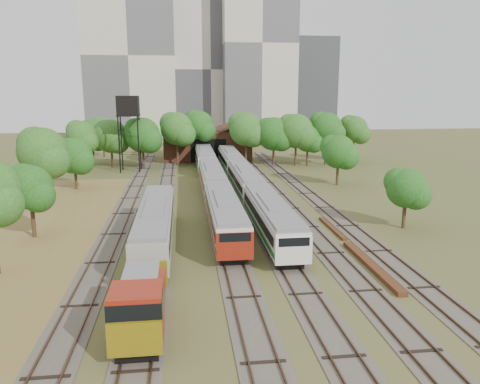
{
  "coord_description": "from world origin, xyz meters",
  "views": [
    {
      "loc": [
        -5.56,
        -31.15,
        12.78
      ],
      "look_at": [
        0.2,
        15.71,
        2.5
      ],
      "focal_mm": 35.0,
      "sensor_mm": 36.0,
      "label": 1
    }
  ],
  "objects": [
    {
      "name": "railcar_rear",
      "position": [
        -2.0,
        45.15,
        1.81
      ],
      "size": [
        2.77,
        16.08,
        3.43
      ],
      "color": "black",
      "rests_on": "ground"
    },
    {
      "name": "tracks",
      "position": [
        -0.67,
        25.0,
        0.04
      ],
      "size": [
        24.6,
        80.0,
        0.19
      ],
      "color": "#4C473D",
      "rests_on": "ground"
    },
    {
      "name": "water_tower",
      "position": [
        -13.96,
        45.09,
        10.1
      ],
      "size": [
        3.47,
        3.47,
        11.98
      ],
      "color": "black",
      "rests_on": "ground"
    },
    {
      "name": "tower_left",
      "position": [
        -18.0,
        95.0,
        21.0
      ],
      "size": [
        22.0,
        16.0,
        42.0
      ],
      "primitive_type": "cube",
      "color": "beige",
      "rests_on": "ground"
    },
    {
      "name": "railcar_green_set",
      "position": [
        2.0,
        25.29,
        1.75
      ],
      "size": [
        2.68,
        52.08,
        3.3
      ],
      "color": "black",
      "rests_on": "ground"
    },
    {
      "name": "rail_pile_near",
      "position": [
        8.0,
        -0.12,
        0.17
      ],
      "size": [
        0.68,
        10.23,
        0.34
      ],
      "primitive_type": "cube",
      "color": "#572F19",
      "rests_on": "ground"
    },
    {
      "name": "tower_far_right",
      "position": [
        34.0,
        110.0,
        14.0
      ],
      "size": [
        12.0,
        12.0,
        28.0
      ],
      "primitive_type": "cube",
      "color": "#3A3D41",
      "rests_on": "ground"
    },
    {
      "name": "tower_right",
      "position": [
        14.0,
        92.0,
        24.0
      ],
      "size": [
        18.0,
        16.0,
        48.0
      ],
      "primitive_type": "cube",
      "color": "beige",
      "rests_on": "ground"
    },
    {
      "name": "railcar_red_set",
      "position": [
        -2.0,
        17.9,
        1.8
      ],
      "size": [
        2.75,
        34.57,
        3.4
      ],
      "color": "black",
      "rests_on": "ground"
    },
    {
      "name": "tree_band_right",
      "position": [
        15.53,
        32.39,
        4.44
      ],
      "size": [
        4.94,
        42.19,
        6.9
      ],
      "color": "#382616",
      "rests_on": "ground"
    },
    {
      "name": "tower_centre",
      "position": [
        2.0,
        100.0,
        18.0
      ],
      "size": [
        20.0,
        18.0,
        36.0
      ],
      "primitive_type": "cube",
      "color": "beige",
      "rests_on": "ground"
    },
    {
      "name": "shunter_locomotive",
      "position": [
        -8.0,
        -7.92,
        1.61
      ],
      "size": [
        2.59,
        8.1,
        3.39
      ],
      "color": "black",
      "rests_on": "ground"
    },
    {
      "name": "rail_pile_far",
      "position": [
        8.2,
        9.67,
        0.12
      ],
      "size": [
        0.45,
        7.15,
        0.23
      ],
      "primitive_type": "cube",
      "color": "#572F19",
      "rests_on": "ground"
    },
    {
      "name": "dry_grass_patch",
      "position": [
        -18.0,
        8.0,
        0.02
      ],
      "size": [
        14.0,
        60.0,
        0.04
      ],
      "primitive_type": "cube",
      "color": "brown",
      "rests_on": "ground"
    },
    {
      "name": "maintenance_shed",
      "position": [
        -1.0,
        57.98,
        2.91
      ],
      "size": [
        16.45,
        11.55,
        7.58
      ],
      "color": "#3C2115",
      "rests_on": "ground"
    },
    {
      "name": "ground",
      "position": [
        0.0,
        0.0,
        0.0
      ],
      "size": [
        240.0,
        240.0,
        0.0
      ],
      "primitive_type": "plane",
      "color": "#475123",
      "rests_on": "ground"
    },
    {
      "name": "old_grey_coach",
      "position": [
        -8.0,
        6.93,
        1.86
      ],
      "size": [
        2.76,
        18.0,
        3.41
      ],
      "color": "black",
      "rests_on": "ground"
    },
    {
      "name": "tree_band_left",
      "position": [
        -20.31,
        29.47,
        5.37
      ],
      "size": [
        7.29,
        76.81,
        8.81
      ],
      "color": "#382616",
      "rests_on": "ground"
    },
    {
      "name": "tree_band_far",
      "position": [
        3.09,
        49.36,
        5.92
      ],
      "size": [
        48.03,
        10.88,
        9.24
      ],
      "color": "#382616",
      "rests_on": "ground"
    }
  ]
}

